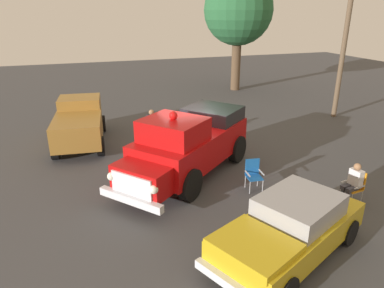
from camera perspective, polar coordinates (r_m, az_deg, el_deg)
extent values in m
plane|color=#424244|center=(13.58, -0.19, -3.42)|extent=(60.00, 60.00, 0.00)
cylinder|color=black|center=(11.01, -0.30, -6.59)|extent=(0.91, 1.00, 1.04)
cylinder|color=black|center=(12.07, -8.43, -4.22)|extent=(0.91, 1.00, 1.04)
cylinder|color=black|center=(13.84, 7.33, -0.78)|extent=(0.91, 1.00, 1.04)
cylinder|color=black|center=(14.70, 0.23, 0.72)|extent=(0.91, 1.00, 1.04)
cube|color=#B70C0C|center=(12.63, 0.00, -0.20)|extent=(4.75, 5.11, 1.10)
cube|color=#B70C0C|center=(10.56, -8.12, -5.65)|extent=(1.93, 1.82, 0.84)
cube|color=#B70C0C|center=(11.41, -3.01, 2.22)|extent=(2.55, 2.52, 0.76)
cube|color=#232328|center=(13.66, 3.40, 4.75)|extent=(2.59, 2.56, 0.60)
cube|color=silver|center=(10.26, -9.71, -6.59)|extent=(1.18, 1.01, 0.64)
cube|color=silver|center=(10.39, -9.93, -8.86)|extent=(1.85, 1.59, 0.24)
sphere|color=white|center=(9.77, -6.24, -7.34)|extent=(0.37, 0.37, 0.26)
sphere|color=white|center=(10.71, -12.92, -5.13)|extent=(0.37, 0.37, 0.26)
sphere|color=red|center=(11.26, -3.06, 4.63)|extent=(0.39, 0.39, 0.28)
cylinder|color=black|center=(8.58, 5.17, -17.09)|extent=(0.52, 0.73, 0.68)
cylinder|color=black|center=(10.02, 23.97, -12.85)|extent=(0.52, 0.73, 0.68)
cylinder|color=black|center=(10.58, 15.79, -9.81)|extent=(0.52, 0.73, 0.68)
cube|color=gold|center=(9.02, 15.57, -13.55)|extent=(3.40, 4.57, 0.64)
cube|color=gold|center=(7.80, 10.01, -15.91)|extent=(2.08, 1.96, 0.20)
cube|color=#99999E|center=(8.95, 16.94, -9.76)|extent=(2.21, 2.38, 0.56)
cube|color=silver|center=(7.72, 6.21, -21.75)|extent=(1.79, 0.94, 0.20)
cylinder|color=black|center=(17.89, -19.97, 2.77)|extent=(0.83, 0.37, 0.80)
cylinder|color=black|center=(17.73, -14.34, 3.23)|extent=(0.83, 0.37, 0.80)
cylinder|color=black|center=(15.00, -21.28, -0.85)|extent=(0.83, 0.37, 0.80)
cylinder|color=black|center=(14.80, -14.57, -0.34)|extent=(0.83, 0.37, 0.80)
cube|color=olive|center=(15.25, -18.00, 2.14)|extent=(2.90, 2.19, 1.00)
cube|color=olive|center=(16.99, -17.59, 4.96)|extent=(1.69, 1.96, 1.40)
cube|color=olive|center=(18.15, -17.21, 4.74)|extent=(1.08, 1.79, 0.64)
cylinder|color=#B7BABF|center=(11.80, 24.44, -8.30)|extent=(0.03, 0.03, 0.44)
cylinder|color=#B7BABF|center=(12.03, 22.85, -7.46)|extent=(0.03, 0.03, 0.44)
cylinder|color=#B7BABF|center=(12.12, 25.79, -7.74)|extent=(0.03, 0.03, 0.44)
cylinder|color=#B7BABF|center=(12.35, 24.21, -6.93)|extent=(0.03, 0.03, 0.44)
cube|color=orange|center=(11.97, 24.49, -6.61)|extent=(0.54, 0.54, 0.04)
cube|color=orange|center=(12.03, 25.43, -5.12)|extent=(0.48, 0.11, 0.56)
cube|color=#B7BABF|center=(11.77, 25.50, -6.34)|extent=(0.10, 0.44, 0.03)
cube|color=#B7BABF|center=(12.03, 23.74, -5.47)|extent=(0.10, 0.44, 0.03)
cylinder|color=#B7BABF|center=(11.78, 11.39, -6.74)|extent=(0.03, 0.03, 0.44)
cylinder|color=#B7BABF|center=(11.62, 9.37, -6.99)|extent=(0.03, 0.03, 0.44)
cylinder|color=#B7BABF|center=(12.13, 10.60, -5.80)|extent=(0.03, 0.03, 0.44)
cylinder|color=#B7BABF|center=(11.98, 8.63, -6.03)|extent=(0.03, 0.03, 0.44)
cube|color=#1959A5|center=(11.77, 10.07, -5.37)|extent=(0.54, 0.54, 0.04)
cube|color=#1959A5|center=(11.85, 9.74, -3.63)|extent=(0.10, 0.48, 0.56)
cube|color=#B7BABF|center=(11.79, 11.21, -4.52)|extent=(0.44, 0.09, 0.03)
cube|color=#B7BABF|center=(11.62, 9.02, -4.76)|extent=(0.44, 0.09, 0.03)
cylinder|color=#383842|center=(11.82, 23.85, -8.11)|extent=(0.15, 0.15, 0.45)
cylinder|color=#383842|center=(11.93, 23.13, -7.73)|extent=(0.15, 0.15, 0.45)
cube|color=#383842|center=(11.81, 24.56, -6.69)|extent=(0.21, 0.46, 0.13)
cube|color=#383842|center=(11.92, 23.83, -6.32)|extent=(0.21, 0.46, 0.13)
cube|color=silver|center=(11.89, 25.03, -4.98)|extent=(0.43, 0.27, 0.54)
sphere|color=#9E704C|center=(11.73, 25.24, -3.38)|extent=(0.25, 0.25, 0.22)
cylinder|color=#2D334C|center=(15.21, -6.18, 0.98)|extent=(0.20, 0.20, 0.88)
cylinder|color=#2D334C|center=(15.38, -6.66, 1.19)|extent=(0.20, 0.20, 0.88)
cube|color=#26262D|center=(15.06, -6.53, 3.66)|extent=(0.49, 0.40, 0.56)
cylinder|color=#26262D|center=(14.87, -5.92, 3.21)|extent=(0.13, 0.13, 0.60)
cylinder|color=#26262D|center=(15.29, -7.11, 3.67)|extent=(0.13, 0.13, 0.60)
sphere|color=#9E704C|center=(14.95, -6.59, 5.12)|extent=(0.30, 0.30, 0.23)
cylinder|color=brown|center=(26.41, 7.14, 12.88)|extent=(0.66, 0.66, 3.89)
sphere|color=#286237|center=(26.15, 7.51, 20.75)|extent=(4.79, 4.79, 4.79)
cylinder|color=brown|center=(20.65, 23.29, 13.60)|extent=(0.26, 0.26, 7.07)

